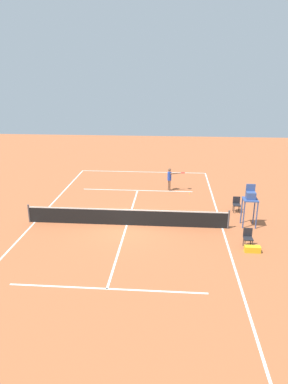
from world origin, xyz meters
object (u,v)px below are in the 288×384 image
courtside_chair_near (248,237)px  equipment_bag (252,249)px  player_serving (170,177)px  tennis_ball (190,194)px  courtside_chair_mid (237,204)px  umpire_chair (250,199)px

courtside_chair_near → equipment_bag: size_ratio=1.25×
player_serving → tennis_ball: size_ratio=24.69×
equipment_bag → tennis_ball: bearing=-72.4°
courtside_chair_near → tennis_ball: bearing=-72.2°
courtside_chair_mid → player_serving: bearing=-43.2°
tennis_ball → courtside_chair_mid: bearing=131.1°
player_serving → equipment_bag: (-4.08, 9.15, -0.85)m
courtside_chair_mid → tennis_ball: bearing=-48.9°
player_serving → tennis_ball: 1.88m
umpire_chair → courtside_chair_near: (0.54, 2.62, -1.07)m
courtside_chair_near → player_serving: bearing=-65.5°
tennis_ball → umpire_chair: (-3.05, 5.24, 1.57)m
courtside_chair_mid → equipment_bag: 5.27m
equipment_bag → courtside_chair_near: bearing=-74.7°
courtside_chair_mid → courtside_chair_near: bearing=87.3°
courtside_chair_near → equipment_bag: courtside_chair_near is taller
tennis_ball → equipment_bag: bearing=107.6°
tennis_ball → courtside_chair_mid: courtside_chair_mid is taller
courtside_chair_mid → equipment_bag: size_ratio=1.25×
umpire_chair → player_serving: bearing=-53.3°
umpire_chair → equipment_bag: umpire_chair is taller
tennis_ball → courtside_chair_mid: size_ratio=0.07×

